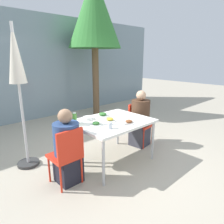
{
  "coord_description": "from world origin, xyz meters",
  "views": [
    {
      "loc": [
        -2.18,
        -2.38,
        1.79
      ],
      "look_at": [
        0.0,
        0.0,
        0.9
      ],
      "focal_mm": 32.0,
      "sensor_mm": 36.0,
      "label": 1
    }
  ],
  "objects_px": {
    "closed_umbrella": "(17,68)",
    "bottle": "(75,119)",
    "salad_bowl": "(89,118)",
    "chair_right": "(138,121)",
    "person_left": "(67,149)",
    "tree_behind_left": "(94,12)",
    "person_right": "(140,120)",
    "chair_left": "(67,153)",
    "drinking_cup": "(110,125)"
  },
  "relations": [
    {
      "from": "person_left",
      "to": "tree_behind_left",
      "type": "xyz_separation_m",
      "value": [
        2.56,
        2.58,
        2.51
      ]
    },
    {
      "from": "closed_umbrella",
      "to": "tree_behind_left",
      "type": "distance_m",
      "value": 3.58
    },
    {
      "from": "person_left",
      "to": "bottle",
      "type": "xyz_separation_m",
      "value": [
        0.31,
        0.26,
        0.33
      ]
    },
    {
      "from": "chair_left",
      "to": "tree_behind_left",
      "type": "height_order",
      "value": "tree_behind_left"
    },
    {
      "from": "drinking_cup",
      "to": "salad_bowl",
      "type": "relative_size",
      "value": 0.55
    },
    {
      "from": "tree_behind_left",
      "to": "salad_bowl",
      "type": "bearing_deg",
      "value": -130.62
    },
    {
      "from": "person_right",
      "to": "tree_behind_left",
      "type": "distance_m",
      "value": 3.59
    },
    {
      "from": "person_left",
      "to": "chair_left",
      "type": "bearing_deg",
      "value": -121.94
    },
    {
      "from": "chair_left",
      "to": "person_left",
      "type": "distance_m",
      "value": 0.09
    },
    {
      "from": "chair_left",
      "to": "bottle",
      "type": "relative_size",
      "value": 4.33
    },
    {
      "from": "chair_left",
      "to": "salad_bowl",
      "type": "relative_size",
      "value": 4.59
    },
    {
      "from": "closed_umbrella",
      "to": "bottle",
      "type": "bearing_deg",
      "value": -46.69
    },
    {
      "from": "closed_umbrella",
      "to": "chair_left",
      "type": "bearing_deg",
      "value": -76.85
    },
    {
      "from": "chair_right",
      "to": "tree_behind_left",
      "type": "distance_m",
      "value": 3.55
    },
    {
      "from": "person_left",
      "to": "chair_right",
      "type": "bearing_deg",
      "value": 5.78
    },
    {
      "from": "chair_right",
      "to": "closed_umbrella",
      "type": "xyz_separation_m",
      "value": [
        -2.08,
        0.68,
        1.13
      ]
    },
    {
      "from": "person_right",
      "to": "bottle",
      "type": "bearing_deg",
      "value": -12.65
    },
    {
      "from": "tree_behind_left",
      "to": "person_right",
      "type": "bearing_deg",
      "value": -107.76
    },
    {
      "from": "closed_umbrella",
      "to": "chair_right",
      "type": "bearing_deg",
      "value": -18.07
    },
    {
      "from": "person_left",
      "to": "closed_umbrella",
      "type": "height_order",
      "value": "closed_umbrella"
    },
    {
      "from": "drinking_cup",
      "to": "tree_behind_left",
      "type": "relative_size",
      "value": 0.03
    },
    {
      "from": "person_left",
      "to": "bottle",
      "type": "height_order",
      "value": "person_left"
    },
    {
      "from": "person_left",
      "to": "salad_bowl",
      "type": "relative_size",
      "value": 5.9
    },
    {
      "from": "chair_left",
      "to": "person_left",
      "type": "xyz_separation_m",
      "value": [
        0.05,
        0.08,
        0.01
      ]
    },
    {
      "from": "closed_umbrella",
      "to": "drinking_cup",
      "type": "height_order",
      "value": "closed_umbrella"
    },
    {
      "from": "person_right",
      "to": "salad_bowl",
      "type": "distance_m",
      "value": 1.18
    },
    {
      "from": "salad_bowl",
      "to": "person_left",
      "type": "bearing_deg",
      "value": -152.25
    },
    {
      "from": "person_right",
      "to": "person_left",
      "type": "bearing_deg",
      "value": -3.15
    },
    {
      "from": "closed_umbrella",
      "to": "salad_bowl",
      "type": "relative_size",
      "value": 12.12
    },
    {
      "from": "closed_umbrella",
      "to": "bottle",
      "type": "xyz_separation_m",
      "value": [
        0.58,
        -0.62,
        -0.79
      ]
    },
    {
      "from": "bottle",
      "to": "salad_bowl",
      "type": "height_order",
      "value": "bottle"
    },
    {
      "from": "salad_bowl",
      "to": "tree_behind_left",
      "type": "distance_m",
      "value": 3.72
    },
    {
      "from": "person_left",
      "to": "chair_right",
      "type": "relative_size",
      "value": 1.29
    },
    {
      "from": "chair_left",
      "to": "bottle",
      "type": "distance_m",
      "value": 0.6
    },
    {
      "from": "person_left",
      "to": "tree_behind_left",
      "type": "height_order",
      "value": "tree_behind_left"
    },
    {
      "from": "chair_right",
      "to": "salad_bowl",
      "type": "height_order",
      "value": "chair_right"
    },
    {
      "from": "drinking_cup",
      "to": "tree_behind_left",
      "type": "distance_m",
      "value": 4.11
    },
    {
      "from": "person_right",
      "to": "drinking_cup",
      "type": "relative_size",
      "value": 11.07
    },
    {
      "from": "chair_right",
      "to": "bottle",
      "type": "distance_m",
      "value": 1.54
    },
    {
      "from": "chair_left",
      "to": "salad_bowl",
      "type": "height_order",
      "value": "chair_left"
    },
    {
      "from": "person_left",
      "to": "bottle",
      "type": "bearing_deg",
      "value": 39.93
    },
    {
      "from": "chair_left",
      "to": "person_left",
      "type": "relative_size",
      "value": 0.78
    },
    {
      "from": "tree_behind_left",
      "to": "bottle",
      "type": "bearing_deg",
      "value": -134.16
    },
    {
      "from": "chair_left",
      "to": "person_right",
      "type": "bearing_deg",
      "value": 5.59
    },
    {
      "from": "salad_bowl",
      "to": "bottle",
      "type": "bearing_deg",
      "value": -168.06
    },
    {
      "from": "person_right",
      "to": "bottle",
      "type": "relative_size",
      "value": 5.8
    },
    {
      "from": "chair_right",
      "to": "closed_umbrella",
      "type": "distance_m",
      "value": 2.47
    },
    {
      "from": "person_right",
      "to": "drinking_cup",
      "type": "distance_m",
      "value": 1.27
    },
    {
      "from": "closed_umbrella",
      "to": "salad_bowl",
      "type": "height_order",
      "value": "closed_umbrella"
    },
    {
      "from": "chair_left",
      "to": "tree_behind_left",
      "type": "relative_size",
      "value": 0.21
    }
  ]
}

